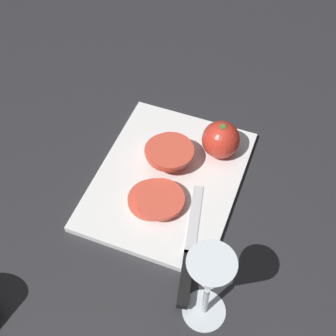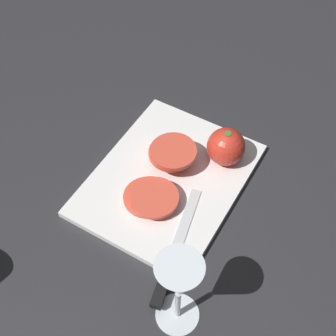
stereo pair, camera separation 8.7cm
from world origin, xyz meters
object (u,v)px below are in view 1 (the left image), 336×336
Objects in this scene: wine_glass at (209,279)px; tomato_slice_stack_far at (155,199)px; tomato_slice_stack_near at (168,151)px; whole_tomato at (221,140)px; knife at (188,266)px.

wine_glass is 0.24m from tomato_slice_stack_far.
wine_glass is at bearing 43.28° from tomato_slice_stack_far.
whole_tomato is at bearing 120.68° from tomato_slice_stack_near.
knife is 0.14m from tomato_slice_stack_far.
wine_glass is 0.13m from knife.
tomato_slice_stack_near is at bearing -148.34° from wine_glass.
whole_tomato is 0.18m from tomato_slice_stack_far.
wine_glass is at bearing -151.62° from knife.
wine_glass is 0.32m from tomato_slice_stack_near.
knife is 2.01× the size of tomato_slice_stack_near.
knife is (-0.06, -0.05, -0.10)m from wine_glass.
wine_glass is at bearing 31.66° from tomato_slice_stack_near.
knife is at bearing 28.85° from tomato_slice_stack_near.
wine_glass reaches higher than knife.
whole_tomato is 0.73× the size of tomato_slice_stack_far.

